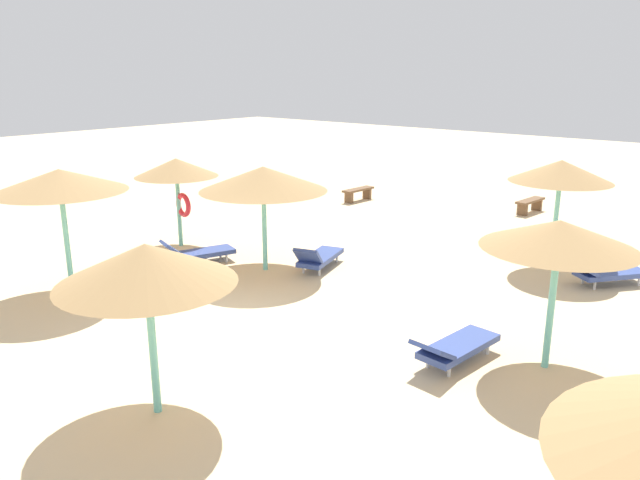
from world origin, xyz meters
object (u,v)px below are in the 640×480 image
object	(u,v)px
parasol_0	(176,169)
bench_0	(530,203)
lounger_3	(319,257)
parasol_6	(60,181)
lounger_1	(607,273)
lounger_0	(197,252)
lounger_2	(455,347)
parasol_3	(263,179)
parasol_2	(559,235)
bench_2	(358,192)
parasol_4	(146,264)
parasol_1	(561,171)

from	to	relation	value
parasol_0	bench_0	xyz separation A→B (m)	(6.17, 10.67, -1.91)
lounger_3	bench_0	bearing A→B (deg)	80.24
parasol_6	lounger_1	world-z (taller)	parasol_6
lounger_0	lounger_2	size ratio (longest dim) A/B	1.01
parasol_3	lounger_0	size ratio (longest dim) A/B	1.60
parasol_2	parasol_6	xyz separation A→B (m)	(-9.67, -3.41, 0.25)
parasol_0	lounger_1	bearing A→B (deg)	22.71
parasol_0	parasol_2	xyz separation A→B (m)	(10.94, -0.65, 0.10)
parasol_6	lounger_2	world-z (taller)	parasol_6
parasol_3	lounger_3	distance (m)	2.45
lounger_2	bench_0	bearing A→B (deg)	105.98
lounger_0	lounger_1	xyz separation A→B (m)	(8.76, 5.22, -0.01)
parasol_6	lounger_2	distance (m)	9.06
bench_0	parasol_3	bearing A→B (deg)	-104.24
bench_0	lounger_3	bearing A→B (deg)	-99.76
lounger_0	lounger_1	size ratio (longest dim) A/B	1.04
parasol_3	bench_2	size ratio (longest dim) A/B	2.10
parasol_0	lounger_2	xyz separation A→B (m)	(9.67, -1.55, -1.95)
parasol_0	parasol_4	world-z (taller)	parasol_4
parasol_0	bench_2	world-z (taller)	parasol_0
parasol_3	lounger_3	bearing A→B (deg)	41.26
parasol_4	lounger_3	size ratio (longest dim) A/B	1.33
parasol_0	lounger_0	world-z (taller)	parasol_0
parasol_2	parasol_0	bearing A→B (deg)	176.61
parasol_3	lounger_3	size ratio (longest dim) A/B	1.62
lounger_3	bench_2	xyz separation A→B (m)	(-4.28, 7.47, 0.02)
parasol_2	bench_2	world-z (taller)	parasol_2
bench_0	lounger_0	bearing A→B (deg)	-111.01
parasol_0	parasol_1	world-z (taller)	parasol_1
parasol_3	bench_0	size ratio (longest dim) A/B	2.09
parasol_4	bench_2	world-z (taller)	parasol_4
lounger_0	bench_0	xyz separation A→B (m)	(4.41, 11.49, 0.03)
parasol_0	lounger_3	xyz separation A→B (m)	(4.49, 0.91, -1.94)
parasol_2	bench_0	size ratio (longest dim) A/B	1.71
parasol_1	parasol_2	bearing A→B (deg)	-71.02
parasol_1	parasol_2	world-z (taller)	parasol_1
parasol_2	lounger_0	world-z (taller)	parasol_2
parasol_1	bench_0	xyz separation A→B (m)	(-2.87, 5.79, -2.18)
lounger_1	lounger_3	bearing A→B (deg)	-149.94
parasol_2	lounger_0	distance (m)	9.41
bench_0	bench_2	world-z (taller)	same
parasol_1	bench_0	distance (m)	6.82
parasol_1	lounger_0	size ratio (longest dim) A/B	1.41
parasol_2	lounger_3	xyz separation A→B (m)	(-6.45, 1.56, -2.04)
parasol_6	lounger_0	xyz separation A→B (m)	(0.49, 3.24, -2.30)
parasol_6	bench_2	xyz separation A→B (m)	(-1.06, 12.45, -2.27)
parasol_4	bench_2	xyz separation A→B (m)	(-6.78, 14.20, -1.98)
parasol_1	bench_2	xyz separation A→B (m)	(-8.83, 3.51, -2.18)
lounger_2	parasol_0	bearing A→B (deg)	170.89
parasol_0	parasol_6	xyz separation A→B (m)	(1.27, -4.06, 0.35)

